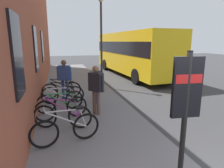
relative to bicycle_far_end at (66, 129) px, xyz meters
The scene contains 15 objects.
ground 5.02m from the bicycle_far_end, 46.56° to the right, with size 60.00×60.00×0.00m, color #38383A.
sidewalk_pavement 5.52m from the bicycle_far_end, ahead, with size 24.00×3.50×0.12m, color slate.
station_facade 7.34m from the bicycle_far_end, 10.37° to the left, with size 22.00×0.65×7.73m.
bicycle_far_end is the anchor object (origin of this frame).
bicycle_mid_rack 0.94m from the bicycle_far_end, ahead, with size 0.66×1.71×0.97m.
bicycle_leaning_wall 1.69m from the bicycle_far_end, ahead, with size 0.52×1.75×0.97m.
bicycle_by_door 2.46m from the bicycle_far_end, ahead, with size 0.63×1.72×0.97m.
bicycle_end_of_row 3.42m from the bicycle_far_end, ahead, with size 0.48×1.77×0.97m.
bicycle_under_window 4.22m from the bicycle_far_end, ahead, with size 0.48×1.77×0.97m.
transit_info_sign 3.01m from the bicycle_far_end, 131.44° to the right, with size 0.14×0.56×2.40m.
city_bus 11.51m from the bicycle_far_end, 29.50° to the right, with size 10.62×3.10×3.35m.
pedestrian_by_facade 3.42m from the bicycle_far_end, 24.53° to the right, with size 0.53×0.42×1.57m.
pedestrian_near_bus 4.11m from the bicycle_far_end, ahead, with size 0.42×0.63×1.77m.
pedestrian_crossing_street 2.23m from the bicycle_far_end, 31.90° to the right, with size 0.54×0.52×1.74m.
street_lamp 7.10m from the bicycle_far_end, 20.50° to the right, with size 0.28×0.28×4.90m.
Camera 1 is at (-2.09, 2.74, 2.67)m, focal length 31.01 mm.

